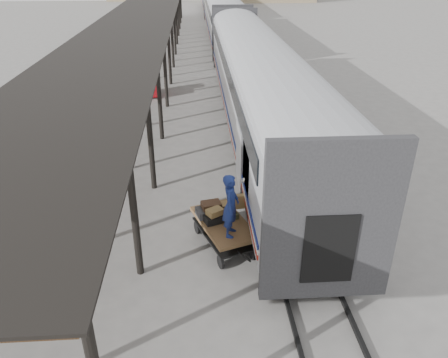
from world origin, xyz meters
TOP-DOWN VIEW (x-y plane):
  - ground at (0.00, 0.00)m, footprint 160.00×160.00m
  - train at (3.19, 33.79)m, footprint 3.45×76.01m
  - canopy at (-3.40, 24.00)m, footprint 4.90×64.30m
  - rails at (3.20, 34.00)m, footprint 1.54×150.00m
  - baggage_cart at (1.04, -0.88)m, footprint 1.99×2.68m
  - suitcase_stack at (0.79, -0.57)m, footprint 1.32×1.28m
  - luggage_tug at (-2.46, 15.37)m, footprint 1.04×1.67m
  - porter at (1.20, -1.53)m, footprint 0.59×0.76m
  - pedestrian at (-2.93, 15.80)m, footprint 1.11×0.49m

SIDE VIEW (x-z plane):
  - ground at x=0.00m, z-range 0.00..0.00m
  - rails at x=3.20m, z-range 0.00..0.12m
  - baggage_cart at x=1.04m, z-range 0.22..1.08m
  - luggage_tug at x=-2.46m, z-range -0.06..1.40m
  - pedestrian at x=-2.93m, z-range 0.00..1.87m
  - suitcase_stack at x=0.79m, z-range 0.82..1.24m
  - porter at x=1.20m, z-range 0.86..2.72m
  - train at x=3.19m, z-range 0.69..4.70m
  - canopy at x=-3.40m, z-range 1.93..6.08m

